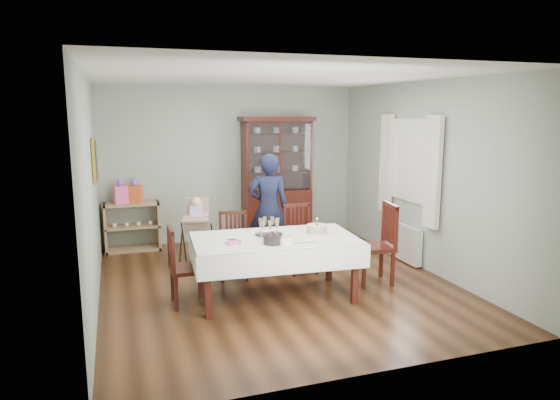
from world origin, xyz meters
name	(u,v)px	position (x,y,z in m)	size (l,w,h in m)	color
floor	(276,283)	(0.00, 0.00, 0.00)	(5.00, 5.00, 0.00)	#593319
room_shell	(264,153)	(0.00, 0.53, 1.70)	(5.00, 5.00, 5.00)	#9EAA99
dining_table	(275,267)	(-0.17, -0.49, 0.38)	(2.08, 1.29, 0.76)	#421810
china_cabinet	(277,177)	(0.75, 2.26, 1.12)	(1.30, 0.48, 2.18)	#421810
sideboard	(132,226)	(-1.75, 2.28, 0.40)	(0.90, 0.38, 0.80)	tan
picture_frame	(94,160)	(-2.22, 0.80, 1.65)	(0.04, 0.48, 0.58)	gold
window	(412,161)	(2.22, 0.30, 1.55)	(0.04, 1.02, 1.22)	white
curtain_left	(433,172)	(2.16, -0.32, 1.45)	(0.07, 0.30, 1.55)	silver
curtain_right	(386,163)	(2.16, 0.92, 1.45)	(0.07, 0.30, 1.55)	silver
radiator	(404,242)	(2.16, 0.30, 0.30)	(0.10, 0.80, 0.55)	white
chair_far_left	(234,259)	(-0.48, 0.39, 0.27)	(0.48, 0.48, 0.91)	#421810
chair_far_right	(301,252)	(0.50, 0.38, 0.28)	(0.43, 0.43, 0.95)	#421810
chair_end_left	(187,281)	(-1.23, -0.36, 0.28)	(0.43, 0.43, 0.95)	#421810
chair_end_right	(375,259)	(1.26, -0.39, 0.32)	(0.54, 0.54, 1.07)	#421810
woman	(268,208)	(0.19, 0.95, 0.83)	(0.61, 0.40, 1.67)	black
high_chair	(197,240)	(-0.88, 1.03, 0.41)	(0.57, 0.57, 1.05)	black
champagne_tray	(269,231)	(-0.21, -0.37, 0.82)	(0.36, 0.36, 0.22)	silver
birthday_cake	(317,229)	(0.39, -0.46, 0.81)	(0.30, 0.30, 0.20)	white
plate_stack_dark	(273,239)	(-0.28, -0.74, 0.81)	(0.22, 0.22, 0.10)	black
plate_stack_white	(285,240)	(-0.14, -0.77, 0.80)	(0.20, 0.20, 0.08)	white
napkin_stack	(233,243)	(-0.72, -0.61, 0.77)	(0.15, 0.15, 0.02)	#FF5D9E
cutlery	(231,241)	(-0.71, -0.48, 0.77)	(0.12, 0.17, 0.01)	silver
cake_knife	(305,243)	(0.09, -0.84, 0.77)	(0.27, 0.02, 0.01)	silver
gift_bag_pink	(121,193)	(-1.90, 2.26, 0.97)	(0.24, 0.18, 0.39)	#FF5D9E
gift_bag_orange	(135,192)	(-1.68, 2.26, 0.98)	(0.26, 0.22, 0.40)	#ED5725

